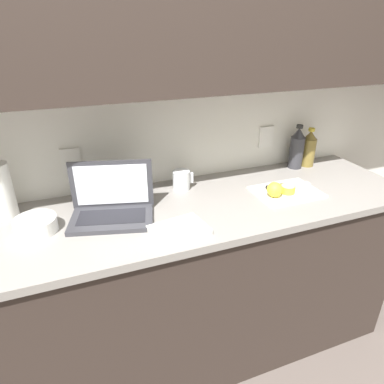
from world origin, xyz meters
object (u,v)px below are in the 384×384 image
(bottle_green_soda, at_px, (297,148))
(cutting_board, at_px, (286,192))
(lemon_half_cut, at_px, (288,189))
(knife, at_px, (281,186))
(bowl_white, at_px, (36,225))
(laptop, at_px, (112,205))
(bottle_oil_tall, at_px, (309,149))
(measuring_cup, at_px, (181,180))
(lemon_whole_beside, at_px, (275,190))
(paper_towel_roll, at_px, (0,191))

(bottle_green_soda, bearing_deg, cutting_board, -131.94)
(cutting_board, xyz_separation_m, lemon_half_cut, (-0.01, -0.01, 0.02))
(cutting_board, relative_size, knife, 1.26)
(bottle_green_soda, bearing_deg, bowl_white, -171.47)
(bowl_white, bearing_deg, laptop, 2.78)
(bottle_green_soda, bearing_deg, bottle_oil_tall, -0.00)
(cutting_board, relative_size, measuring_cup, 3.01)
(laptop, xyz_separation_m, bowl_white, (-0.31, -0.02, -0.03))
(bottle_green_soda, height_order, measuring_cup, bottle_green_soda)
(bowl_white, bearing_deg, bottle_oil_tall, 8.04)
(lemon_whole_beside, distance_m, bottle_oil_tall, 0.52)
(bowl_white, height_order, paper_towel_roll, paper_towel_roll)
(knife, height_order, bottle_oil_tall, bottle_oil_tall)
(laptop, xyz_separation_m, lemon_half_cut, (0.84, -0.09, -0.03))
(laptop, xyz_separation_m, bottle_green_soda, (1.09, 0.20, 0.06))
(lemon_whole_beside, relative_size, paper_towel_roll, 0.30)
(bottle_oil_tall, bearing_deg, laptop, -170.60)
(laptop, bearing_deg, bottle_green_soda, 24.95)
(lemon_whole_beside, height_order, bottle_green_soda, bottle_green_soda)
(cutting_board, bearing_deg, bottle_oil_tall, 39.48)
(laptop, distance_m, cutting_board, 0.85)
(cutting_board, distance_m, lemon_half_cut, 0.03)
(lemon_whole_beside, bearing_deg, bottle_green_soda, 41.65)
(knife, distance_m, measuring_cup, 0.51)
(bottle_green_soda, bearing_deg, paper_towel_roll, -178.88)
(measuring_cup, distance_m, paper_towel_roll, 0.81)
(lemon_whole_beside, bearing_deg, bowl_white, 175.17)
(bottle_oil_tall, relative_size, paper_towel_roll, 0.93)
(laptop, height_order, knife, laptop)
(laptop, relative_size, knife, 1.55)
(lemon_whole_beside, distance_m, measuring_cup, 0.46)
(cutting_board, bearing_deg, paper_towel_roll, 169.30)
(measuring_cup, bearing_deg, knife, -20.84)
(knife, distance_m, bowl_white, 1.16)
(measuring_cup, bearing_deg, bowl_white, -166.26)
(cutting_board, height_order, bottle_green_soda, bottle_green_soda)
(bottle_oil_tall, xyz_separation_m, paper_towel_roll, (-1.62, -0.03, 0.02))
(lemon_half_cut, distance_m, paper_towel_roll, 1.31)
(paper_towel_roll, bearing_deg, bowl_white, -54.51)
(knife, height_order, paper_towel_roll, paper_towel_roll)
(knife, relative_size, bottle_green_soda, 1.00)
(cutting_board, height_order, lemon_half_cut, lemon_half_cut)
(bottle_green_soda, distance_m, measuring_cup, 0.73)
(bottle_green_soda, relative_size, bowl_white, 1.53)
(knife, relative_size, bowl_white, 1.53)
(lemon_half_cut, bearing_deg, paper_towel_roll, 168.61)
(laptop, height_order, lemon_whole_beside, laptop)
(cutting_board, height_order, knife, knife)
(laptop, distance_m, lemon_half_cut, 0.85)
(cutting_board, height_order, bowl_white, bowl_white)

